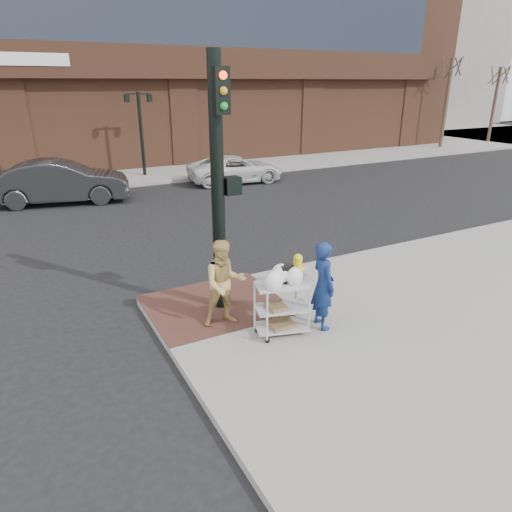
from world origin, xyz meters
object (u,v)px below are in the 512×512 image
lamp_post (141,125)px  woman_blue (323,285)px  traffic_signal_pole (219,181)px  pedestrian_tan (225,283)px  sedan_dark (61,182)px  fire_hydrant (298,270)px  utility_cart (282,303)px  minivan_white (236,169)px

lamp_post → woman_blue: (-1.13, -16.89, -1.60)m
traffic_signal_pole → woman_blue: (1.35, -1.66, -1.82)m
traffic_signal_pole → pedestrian_tan: (-0.25, -0.70, -1.82)m
traffic_signal_pole → sedan_dark: bearing=99.0°
traffic_signal_pole → pedestrian_tan: 1.97m
lamp_post → fire_hydrant: 15.32m
traffic_signal_pole → utility_cart: size_ratio=3.72×
lamp_post → utility_cart: 16.95m
minivan_white → fire_hydrant: bearing=167.3°
traffic_signal_pole → woman_blue: size_ratio=2.89×
lamp_post → traffic_signal_pole: size_ratio=0.80×
pedestrian_tan → minivan_white: size_ratio=0.37×
minivan_white → lamp_post: bearing=54.8°
traffic_signal_pole → woman_blue: bearing=-50.9°
woman_blue → pedestrian_tan: bearing=66.7°
traffic_signal_pole → fire_hydrant: bearing=1.6°
sedan_dark → minivan_white: bearing=-74.7°
woman_blue → minivan_white: woman_blue is taller
pedestrian_tan → minivan_white: pedestrian_tan is taller
woman_blue → sedan_dark: (-3.18, 13.29, -0.16)m
minivan_white → sedan_dark: bearing=99.4°
fire_hydrant → sedan_dark: bearing=107.9°
traffic_signal_pole → minivan_white: 13.64m
traffic_signal_pole → minivan_white: traffic_signal_pole is taller
traffic_signal_pole → sedan_dark: 11.93m
lamp_post → minivan_white: (3.61, -3.22, -1.98)m
lamp_post → pedestrian_tan: 16.24m
traffic_signal_pole → utility_cart: bearing=-70.3°
sedan_dark → minivan_white: 7.93m
pedestrian_tan → sedan_dark: 12.42m
lamp_post → traffic_signal_pole: (-2.48, -15.23, 0.21)m
lamp_post → traffic_signal_pole: 15.43m
fire_hydrant → traffic_signal_pole: bearing=-178.4°
minivan_white → utility_cart: utility_cart is taller
traffic_signal_pole → utility_cart: 2.62m
lamp_post → traffic_signal_pole: bearing=-99.2°
lamp_post → utility_cart: lamp_post is taller
pedestrian_tan → fire_hydrant: bearing=28.8°
woman_blue → minivan_white: (4.74, 13.67, -0.37)m
lamp_post → pedestrian_tan: (-2.73, -15.92, -1.61)m
utility_cart → minivan_white: bearing=67.7°
utility_cart → traffic_signal_pole: bearing=109.7°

